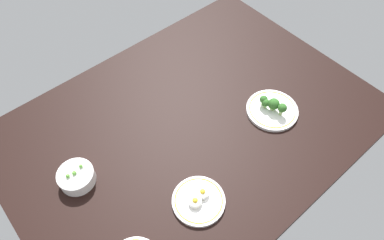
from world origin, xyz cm
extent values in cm
cube|color=black|center=(0.00, 0.00, 2.00)|extent=(156.17, 114.00, 4.00)
cylinder|color=white|center=(-51.14, 7.65, 6.63)|extent=(13.76, 13.76, 5.27)
torus|color=white|center=(-51.14, 7.65, 9.27)|extent=(14.01, 14.01, 0.80)
sphere|color=#599E38|center=(-53.61, 8.16, 10.04)|extent=(1.54, 1.54, 1.54)
sphere|color=#599E38|center=(-47.80, 8.67, 9.98)|extent=(1.42, 1.42, 1.42)
sphere|color=#599E38|center=(-50.93, 7.72, 9.91)|extent=(1.30, 1.30, 1.30)
sphere|color=#599E38|center=(-51.25, 7.74, 10.00)|extent=(1.46, 1.46, 1.46)
sphere|color=#599E38|center=(-51.16, 7.50, 9.83)|extent=(1.13, 1.13, 1.13)
sphere|color=#599E38|center=(-50.96, 8.36, 9.79)|extent=(1.05, 1.05, 1.05)
cylinder|color=white|center=(-21.67, -29.09, 4.75)|extent=(19.80, 19.80, 1.50)
torus|color=gold|center=(-21.67, -29.09, 5.50)|extent=(17.92, 17.92, 0.50)
ellipsoid|color=white|center=(-23.47, -29.18, 6.90)|extent=(5.11, 5.11, 2.81)
sphere|color=yellow|center=(-23.47, -29.18, 8.17)|extent=(2.05, 2.05, 2.05)
ellipsoid|color=white|center=(-19.12, -28.39, 6.89)|extent=(5.05, 5.05, 2.78)
sphere|color=yellow|center=(-19.12, -28.39, 8.13)|extent=(2.02, 2.02, 2.02)
cylinder|color=white|center=(30.93, -18.15, 4.74)|extent=(22.70, 22.70, 1.49)
torus|color=gold|center=(30.93, -18.15, 5.49)|extent=(20.47, 20.47, 0.50)
cylinder|color=#9EBC72|center=(29.44, -13.58, 6.65)|extent=(1.24, 1.24, 2.32)
sphere|color=#2D6023|center=(29.44, -13.58, 9.13)|extent=(3.53, 3.53, 3.53)
cylinder|color=#9EBC72|center=(30.72, -18.19, 6.46)|extent=(1.77, 1.77, 1.95)
sphere|color=#2D6023|center=(30.72, -18.19, 9.34)|extent=(5.05, 5.05, 5.05)
cylinder|color=#9EBC72|center=(29.02, -15.21, 6.43)|extent=(1.24, 1.24, 1.88)
sphere|color=#2D6023|center=(29.02, -15.21, 8.70)|extent=(3.55, 3.55, 3.55)
cylinder|color=#9EBC72|center=(31.38, -22.26, 6.98)|extent=(1.39, 1.39, 2.98)
sphere|color=#2D6023|center=(31.38, -22.26, 9.96)|extent=(3.98, 3.98, 3.98)
camera|label=1|loc=(-57.80, -67.61, 127.51)|focal=33.02mm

